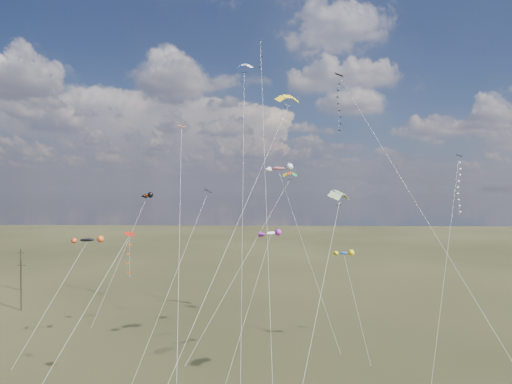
{
  "coord_description": "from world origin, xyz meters",
  "views": [
    {
      "loc": [
        2.28,
        -41.08,
        19.37
      ],
      "look_at": [
        0.0,
        18.0,
        19.0
      ],
      "focal_mm": 32.0,
      "sensor_mm": 36.0,
      "label": 1
    }
  ],
  "objects_px": {
    "utility_pole_near": "(21,285)",
    "parafoil_yellow": "(287,98)",
    "diamond_black_high": "(347,115)",
    "novelty_black_orange": "(87,240)",
    "utility_pole_far": "(21,269)"
  },
  "relations": [
    {
      "from": "diamond_black_high",
      "to": "novelty_black_orange",
      "type": "xyz_separation_m",
      "value": [
        -31.35,
        5.08,
        -14.53
      ]
    },
    {
      "from": "diamond_black_high",
      "to": "parafoil_yellow",
      "type": "distance_m",
      "value": 7.14
    },
    {
      "from": "utility_pole_far",
      "to": "parafoil_yellow",
      "type": "height_order",
      "value": "parafoil_yellow"
    },
    {
      "from": "utility_pole_near",
      "to": "parafoil_yellow",
      "type": "height_order",
      "value": "parafoil_yellow"
    },
    {
      "from": "utility_pole_near",
      "to": "novelty_black_orange",
      "type": "bearing_deg",
      "value": -41.94
    },
    {
      "from": "utility_pole_far",
      "to": "novelty_black_orange",
      "type": "relative_size",
      "value": 0.59
    },
    {
      "from": "diamond_black_high",
      "to": "novelty_black_orange",
      "type": "relative_size",
      "value": 2.4
    },
    {
      "from": "utility_pole_near",
      "to": "utility_pole_far",
      "type": "bearing_deg",
      "value": 119.74
    },
    {
      "from": "utility_pole_near",
      "to": "novelty_black_orange",
      "type": "distance_m",
      "value": 24.64
    },
    {
      "from": "diamond_black_high",
      "to": "novelty_black_orange",
      "type": "height_order",
      "value": "diamond_black_high"
    },
    {
      "from": "utility_pole_near",
      "to": "diamond_black_high",
      "type": "bearing_deg",
      "value": -22.87
    },
    {
      "from": "novelty_black_orange",
      "to": "parafoil_yellow",
      "type": "bearing_deg",
      "value": -15.81
    },
    {
      "from": "utility_pole_far",
      "to": "diamond_black_high",
      "type": "height_order",
      "value": "diamond_black_high"
    },
    {
      "from": "utility_pole_far",
      "to": "novelty_black_orange",
      "type": "height_order",
      "value": "novelty_black_orange"
    },
    {
      "from": "diamond_black_high",
      "to": "novelty_black_orange",
      "type": "bearing_deg",
      "value": 170.8
    }
  ]
}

